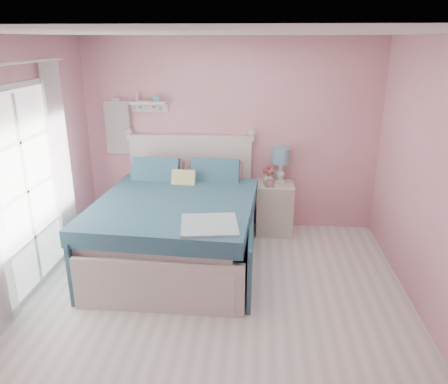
# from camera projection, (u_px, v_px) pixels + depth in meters

# --- Properties ---
(floor) EXTENTS (4.50, 4.50, 0.00)m
(floor) POSITION_uv_depth(u_px,v_px,m) (215.00, 314.00, 4.29)
(floor) COLOR beige
(floor) RESTS_ON ground
(room_shell) EXTENTS (4.50, 4.50, 4.50)m
(room_shell) POSITION_uv_depth(u_px,v_px,m) (213.00, 158.00, 3.76)
(room_shell) COLOR #D5878B
(room_shell) RESTS_ON floor
(bed) EXTENTS (1.89, 2.31, 1.31)m
(bed) POSITION_uv_depth(u_px,v_px,m) (178.00, 226.00, 5.24)
(bed) COLOR silver
(bed) RESTS_ON floor
(nightstand) EXTENTS (0.49, 0.48, 0.71)m
(nightstand) POSITION_uv_depth(u_px,v_px,m) (275.00, 208.00, 5.99)
(nightstand) COLOR beige
(nightstand) RESTS_ON floor
(table_lamp) EXTENTS (0.24, 0.24, 0.47)m
(table_lamp) POSITION_uv_depth(u_px,v_px,m) (281.00, 158.00, 5.87)
(table_lamp) COLOR white
(table_lamp) RESTS_ON nightstand
(vase) EXTENTS (0.16, 0.16, 0.16)m
(vase) POSITION_uv_depth(u_px,v_px,m) (268.00, 178.00, 5.86)
(vase) COLOR silver
(vase) RESTS_ON nightstand
(teacup) EXTENTS (0.14, 0.14, 0.09)m
(teacup) POSITION_uv_depth(u_px,v_px,m) (270.00, 184.00, 5.75)
(teacup) COLOR #C48389
(teacup) RESTS_ON nightstand
(roses) EXTENTS (0.14, 0.11, 0.12)m
(roses) POSITION_uv_depth(u_px,v_px,m) (268.00, 170.00, 5.81)
(roses) COLOR #BC4051
(roses) RESTS_ON vase
(wall_shelf) EXTENTS (0.50, 0.15, 0.25)m
(wall_shelf) POSITION_uv_depth(u_px,v_px,m) (148.00, 104.00, 5.86)
(wall_shelf) COLOR silver
(wall_shelf) RESTS_ON room_shell
(hanging_dress) EXTENTS (0.34, 0.03, 0.72)m
(hanging_dress) POSITION_uv_depth(u_px,v_px,m) (118.00, 128.00, 5.99)
(hanging_dress) COLOR white
(hanging_dress) RESTS_ON room_shell
(french_door) EXTENTS (0.04, 1.32, 2.16)m
(french_door) POSITION_uv_depth(u_px,v_px,m) (26.00, 192.00, 4.46)
(french_door) COLOR silver
(french_door) RESTS_ON floor
(curtain_far) EXTENTS (0.04, 0.40, 2.32)m
(curtain_far) POSITION_uv_depth(u_px,v_px,m) (61.00, 163.00, 5.12)
(curtain_far) COLOR white
(curtain_far) RESTS_ON floor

